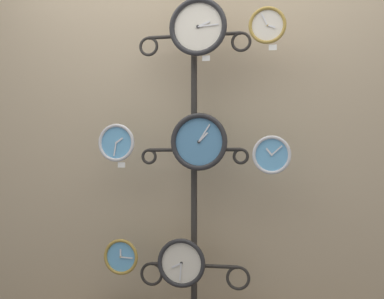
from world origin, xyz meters
TOP-DOWN VIEW (x-y plane):
  - shop_wall at (0.00, 0.57)m, footprint 4.40×0.04m
  - display_stand at (0.00, 0.41)m, footprint 0.62×0.32m
  - clock_top_center at (0.04, 0.32)m, footprint 0.31×0.04m
  - clock_top_right at (0.40, 0.30)m, footprint 0.19×0.04m
  - clock_middle_left at (-0.41, 0.33)m, footprint 0.20×0.04m
  - clock_middle_center at (0.04, 0.33)m, footprint 0.30×0.04m
  - clock_middle_right at (0.42, 0.33)m, footprint 0.20×0.04m
  - clock_bottom_left at (-0.38, 0.33)m, footprint 0.19×0.04m
  - clock_bottom_center at (-0.05, 0.32)m, footprint 0.25×0.04m
  - price_tag_upper at (0.08, 0.32)m, footprint 0.04×0.00m
  - price_tag_mid at (0.43, 0.30)m, footprint 0.04×0.00m
  - price_tag_lower at (-0.38, 0.33)m, footprint 0.04×0.00m

SIDE VIEW (x-z plane):
  - clock_bottom_center at x=-0.05m, z-range 0.49..0.75m
  - clock_bottom_left at x=-0.38m, z-range 0.54..0.73m
  - display_stand at x=0.00m, z-range -0.31..1.82m
  - price_tag_lower at x=-0.38m, z-range 1.11..1.14m
  - clock_middle_right at x=0.42m, z-range 1.08..1.28m
  - clock_middle_left at x=-0.41m, z-range 1.14..1.35m
  - clock_middle_center at x=0.04m, z-range 1.10..1.40m
  - shop_wall at x=0.00m, z-range 0.00..2.80m
  - price_tag_upper at x=0.08m, z-range 1.67..1.69m
  - price_tag_mid at x=0.43m, z-range 1.70..1.73m
  - clock_top_right at x=0.40m, z-range 1.73..1.92m
  - clock_top_center at x=0.04m, z-range 1.69..2.00m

